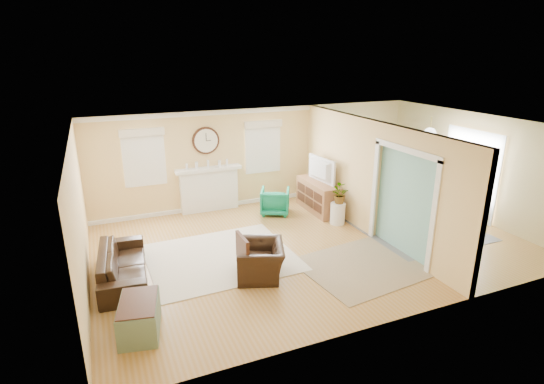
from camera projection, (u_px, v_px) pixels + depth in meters
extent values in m
plane|color=#A37130|center=(311.00, 243.00, 9.30)|extent=(9.00, 9.00, 0.00)
cube|color=#E4C27D|center=(261.00, 156.00, 11.51)|extent=(9.00, 0.02, 2.60)
cube|color=#E4C27D|center=(408.00, 244.00, 6.26)|extent=(9.00, 0.02, 2.60)
cube|color=#E4C27D|center=(79.00, 218.00, 7.23)|extent=(0.02, 6.00, 2.60)
cube|color=#E4C27D|center=(473.00, 166.00, 10.54)|extent=(0.02, 6.00, 2.60)
cube|color=white|center=(315.00, 125.00, 8.48)|extent=(9.00, 6.00, 0.02)
cube|color=#E4C27D|center=(339.00, 164.00, 10.66)|extent=(0.12, 3.20, 2.60)
cube|color=#E4C27D|center=(459.00, 218.00, 7.25)|extent=(0.12, 1.00, 2.60)
cube|color=#E4C27D|center=(411.00, 139.00, 8.13)|extent=(0.12, 1.80, 0.40)
cube|color=white|center=(374.00, 190.00, 9.30)|extent=(0.04, 0.12, 2.20)
cube|color=white|center=(433.00, 219.00, 7.73)|extent=(0.04, 0.12, 2.20)
cube|color=white|center=(407.00, 150.00, 8.17)|extent=(0.04, 1.92, 0.12)
cube|color=#75B6AC|center=(375.00, 179.00, 9.46)|extent=(0.02, 6.00, 2.60)
cube|color=white|center=(209.00, 190.00, 11.09)|extent=(1.50, 0.24, 1.10)
cube|color=white|center=(208.00, 169.00, 10.88)|extent=(1.70, 0.30, 0.08)
cube|color=black|center=(208.00, 191.00, 11.19)|extent=(0.85, 0.02, 0.75)
cube|color=gold|center=(209.00, 195.00, 11.12)|extent=(0.85, 0.02, 0.62)
cylinder|color=#432213|center=(206.00, 141.00, 10.76)|extent=(0.70, 0.06, 0.70)
cylinder|color=silver|center=(206.00, 141.00, 10.73)|extent=(0.60, 0.01, 0.60)
cube|color=black|center=(206.00, 137.00, 10.69)|extent=(0.02, 0.01, 0.20)
cube|color=black|center=(209.00, 141.00, 10.74)|extent=(0.12, 0.01, 0.02)
cube|color=white|center=(144.00, 158.00, 10.29)|extent=(0.90, 0.03, 1.30)
cube|color=white|center=(144.00, 158.00, 10.26)|extent=(1.00, 0.04, 1.40)
cube|color=beige|center=(142.00, 132.00, 10.03)|extent=(1.05, 0.10, 0.18)
cube|color=white|center=(262.00, 147.00, 11.43)|extent=(0.90, 0.03, 1.30)
cube|color=white|center=(263.00, 147.00, 11.40)|extent=(1.00, 0.04, 1.40)
cube|color=beige|center=(263.00, 124.00, 11.17)|extent=(1.05, 0.10, 0.18)
cube|color=white|center=(471.00, 173.00, 10.60)|extent=(0.03, 1.60, 2.10)
cube|color=white|center=(470.00, 174.00, 10.59)|extent=(0.03, 1.70, 2.20)
cylinder|color=gold|center=(431.00, 123.00, 9.63)|extent=(0.02, 0.02, 0.30)
sphere|color=white|center=(430.00, 134.00, 9.71)|extent=(0.30, 0.30, 0.30)
cube|color=beige|center=(221.00, 257.00, 8.66)|extent=(2.95, 2.57, 0.02)
cube|color=tan|center=(364.00, 266.00, 8.31)|extent=(2.60, 2.22, 0.01)
cube|color=slate|center=(407.00, 223.00, 10.36)|extent=(2.61, 3.26, 0.01)
imported|color=black|center=(123.00, 265.00, 7.74)|extent=(0.96, 2.10, 0.60)
imported|color=black|center=(261.00, 260.00, 7.87)|extent=(1.13, 1.21, 0.63)
imported|color=#1B7458|center=(275.00, 201.00, 10.93)|extent=(0.96, 0.97, 0.66)
cube|color=slate|center=(140.00, 317.00, 6.29)|extent=(0.72, 1.00, 0.50)
cube|color=#432213|center=(138.00, 302.00, 6.21)|extent=(0.69, 0.95, 0.02)
cube|color=#955B35|center=(318.00, 196.00, 11.08)|extent=(0.51, 1.53, 0.80)
cube|color=#432213|center=(318.00, 197.00, 10.53)|extent=(0.01, 0.41, 0.22)
cube|color=#432213|center=(317.00, 208.00, 10.62)|extent=(0.01, 0.41, 0.22)
cube|color=#432213|center=(309.00, 192.00, 10.93)|extent=(0.01, 0.41, 0.22)
cube|color=#432213|center=(309.00, 202.00, 11.02)|extent=(0.01, 0.41, 0.22)
cube|color=#432213|center=(301.00, 187.00, 11.34)|extent=(0.01, 0.41, 0.22)
cube|color=#432213|center=(301.00, 197.00, 11.42)|extent=(0.01, 0.41, 0.22)
imported|color=black|center=(318.00, 170.00, 10.84)|extent=(0.26, 1.11, 0.63)
cylinder|color=white|center=(338.00, 213.00, 10.28)|extent=(0.36, 0.36, 0.53)
imported|color=#337F33|center=(339.00, 194.00, 10.13)|extent=(0.45, 0.49, 0.46)
imported|color=#432213|center=(408.00, 212.00, 10.26)|extent=(1.32, 1.92, 0.62)
cube|color=slate|center=(377.00, 194.00, 11.20)|extent=(0.45, 0.45, 0.05)
cube|color=slate|center=(377.00, 186.00, 11.13)|extent=(0.39, 0.12, 0.46)
cylinder|color=black|center=(379.00, 200.00, 11.45)|extent=(0.03, 0.03, 0.38)
cylinder|color=black|center=(384.00, 204.00, 11.16)|extent=(0.03, 0.03, 0.38)
cylinder|color=black|center=(368.00, 201.00, 11.39)|extent=(0.03, 0.03, 0.38)
cylinder|color=black|center=(373.00, 204.00, 11.10)|extent=(0.03, 0.03, 0.38)
cube|color=slate|center=(440.00, 223.00, 9.27)|extent=(0.43, 0.43, 0.05)
cube|color=slate|center=(441.00, 212.00, 9.20)|extent=(0.41, 0.07, 0.49)
cylinder|color=black|center=(438.00, 236.00, 9.15)|extent=(0.03, 0.03, 0.41)
cylinder|color=black|center=(427.00, 231.00, 9.44)|extent=(0.03, 0.03, 0.41)
cylinder|color=black|center=(450.00, 234.00, 9.25)|extent=(0.03, 0.03, 0.41)
cylinder|color=black|center=(440.00, 229.00, 9.55)|extent=(0.03, 0.03, 0.41)
cube|color=white|center=(391.00, 212.00, 9.95)|extent=(0.48, 0.48, 0.05)
cube|color=white|center=(391.00, 203.00, 9.88)|extent=(0.15, 0.39, 0.46)
cylinder|color=black|center=(380.00, 220.00, 10.04)|extent=(0.03, 0.03, 0.39)
cylinder|color=black|center=(388.00, 217.00, 10.23)|extent=(0.03, 0.03, 0.39)
cylinder|color=black|center=(391.00, 224.00, 9.81)|extent=(0.03, 0.03, 0.39)
cylinder|color=black|center=(399.00, 221.00, 10.00)|extent=(0.03, 0.03, 0.39)
cube|color=slate|center=(430.00, 203.00, 10.56)|extent=(0.48, 0.48, 0.05)
cube|color=slate|center=(431.00, 194.00, 10.48)|extent=(0.14, 0.39, 0.47)
cylinder|color=black|center=(438.00, 213.00, 10.50)|extent=(0.03, 0.03, 0.39)
cylinder|color=black|center=(426.00, 214.00, 10.45)|extent=(0.03, 0.03, 0.39)
cylinder|color=black|center=(431.00, 209.00, 10.80)|extent=(0.03, 0.03, 0.39)
cylinder|color=black|center=(420.00, 209.00, 10.75)|extent=(0.03, 0.03, 0.39)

